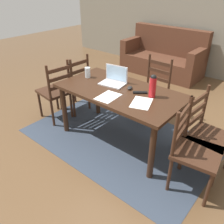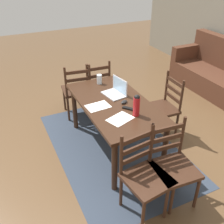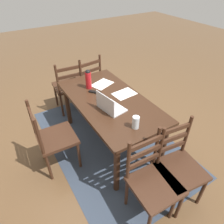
% 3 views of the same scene
% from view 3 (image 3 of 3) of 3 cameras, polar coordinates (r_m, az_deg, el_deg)
% --- Properties ---
extents(ground_plane, '(14.00, 14.00, 0.00)m').
position_cam_3_polar(ground_plane, '(3.08, -0.59, -8.16)').
color(ground_plane, brown).
extents(area_rug, '(2.52, 1.61, 0.01)m').
position_cam_3_polar(area_rug, '(3.08, -0.59, -8.12)').
color(area_rug, '#333D4C').
rests_on(area_rug, ground).
extents(dining_table, '(1.59, 0.84, 0.75)m').
position_cam_3_polar(dining_table, '(2.66, -0.68, 1.77)').
color(dining_table, '#382114').
rests_on(dining_table, ground).
extents(chair_left_far, '(0.46, 0.46, 0.95)m').
position_cam_3_polar(chair_left_far, '(2.11, 11.32, -18.63)').
color(chair_left_far, '#3D2316').
rests_on(chair_left_far, ground).
extents(chair_far_head, '(0.46, 0.46, 0.95)m').
position_cam_3_polar(chair_far_head, '(2.56, -16.18, -7.06)').
color(chair_far_head, '#3D2316').
rests_on(chair_far_head, ground).
extents(chair_right_near, '(0.49, 0.49, 0.95)m').
position_cam_3_polar(chair_right_near, '(3.65, -7.15, 8.55)').
color(chair_right_near, '#3D2316').
rests_on(chair_right_near, ground).
extents(chair_left_near, '(0.49, 0.49, 0.95)m').
position_cam_3_polar(chair_left_near, '(2.28, 17.98, -14.41)').
color(chair_left_near, '#3D2316').
rests_on(chair_left_near, ground).
extents(chair_right_far, '(0.47, 0.47, 0.95)m').
position_cam_3_polar(chair_right_far, '(3.55, -12.21, 7.04)').
color(chair_right_far, '#3D2316').
rests_on(chair_right_far, ground).
extents(laptop, '(0.35, 0.27, 0.23)m').
position_cam_3_polar(laptop, '(2.39, -0.81, 1.70)').
color(laptop, silver).
rests_on(laptop, dining_table).
extents(water_bottle, '(0.08, 0.08, 0.27)m').
position_cam_3_polar(water_bottle, '(2.81, -6.67, 9.26)').
color(water_bottle, red).
rests_on(water_bottle, dining_table).
extents(drinking_glass, '(0.08, 0.08, 0.14)m').
position_cam_3_polar(drinking_glass, '(2.15, 6.68, -2.89)').
color(drinking_glass, silver).
rests_on(drinking_glass, dining_table).
extents(computer_mouse, '(0.09, 0.12, 0.03)m').
position_cam_3_polar(computer_mouse, '(2.61, -3.51, 3.99)').
color(computer_mouse, black).
rests_on(computer_mouse, dining_table).
extents(tv_remote, '(0.16, 0.14, 0.02)m').
position_cam_3_polar(tv_remote, '(2.75, -4.83, 5.58)').
color(tv_remote, black).
rests_on(tv_remote, dining_table).
extents(paper_stack_left, '(0.30, 0.35, 0.00)m').
position_cam_3_polar(paper_stack_left, '(2.95, -2.76, 7.84)').
color(paper_stack_left, white).
rests_on(paper_stack_left, dining_table).
extents(paper_stack_right, '(0.23, 0.31, 0.00)m').
position_cam_3_polar(paper_stack_right, '(2.73, 3.50, 5.14)').
color(paper_stack_right, white).
rests_on(paper_stack_right, dining_table).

